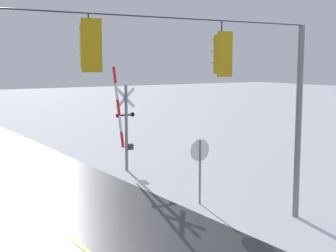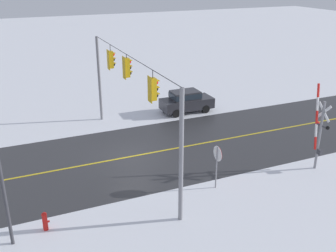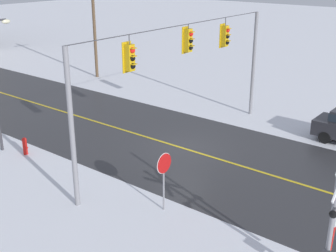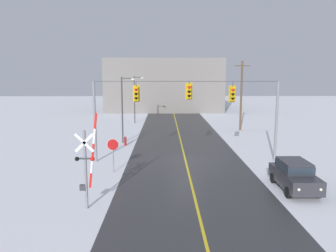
{
  "view_description": "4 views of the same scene",
  "coord_description": "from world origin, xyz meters",
  "px_view_note": "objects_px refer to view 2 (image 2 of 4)",
  "views": [
    {
      "loc": [
        5.02,
        10.98,
        5.08
      ],
      "look_at": [
        -3.31,
        -2.02,
        3.05
      ],
      "focal_mm": 52.71,
      "sensor_mm": 36.0,
      "label": 1
    },
    {
      "loc": [
        -20.64,
        6.53,
        10.59
      ],
      "look_at": [
        -3.77,
        -0.79,
        3.25
      ],
      "focal_mm": 42.19,
      "sensor_mm": 36.0,
      "label": 2
    },
    {
      "loc": [
        -16.62,
        -12.08,
        8.88
      ],
      "look_at": [
        -2.81,
        -1.19,
        2.32
      ],
      "focal_mm": 47.05,
      "sensor_mm": 36.0,
      "label": 3
    },
    {
      "loc": [
        -1.66,
        -24.9,
        6.67
      ],
      "look_at": [
        -1.39,
        -1.18,
        2.97
      ],
      "focal_mm": 35.0,
      "sensor_mm": 36.0,
      "label": 4
    }
  ],
  "objects_px": {
    "fire_hydrant": "(45,221)",
    "railroad_crossing": "(320,130)",
    "stop_sign": "(217,158)",
    "parked_car_charcoal": "(186,101)"
  },
  "relations": [
    {
      "from": "stop_sign",
      "to": "railroad_crossing",
      "type": "xyz_separation_m",
      "value": [
        -0.32,
        -6.29,
        0.59
      ]
    },
    {
      "from": "railroad_crossing",
      "to": "fire_hydrant",
      "type": "height_order",
      "value": "railroad_crossing"
    },
    {
      "from": "parked_car_charcoal",
      "to": "railroad_crossing",
      "type": "bearing_deg",
      "value": -167.14
    },
    {
      "from": "stop_sign",
      "to": "fire_hydrant",
      "type": "xyz_separation_m",
      "value": [
        -0.18,
        8.61,
        -1.25
      ]
    },
    {
      "from": "fire_hydrant",
      "to": "railroad_crossing",
      "type": "bearing_deg",
      "value": -90.53
    },
    {
      "from": "stop_sign",
      "to": "fire_hydrant",
      "type": "height_order",
      "value": "stop_sign"
    },
    {
      "from": "railroad_crossing",
      "to": "stop_sign",
      "type": "bearing_deg",
      "value": 87.09
    },
    {
      "from": "stop_sign",
      "to": "fire_hydrant",
      "type": "relative_size",
      "value": 2.67
    },
    {
      "from": "railroad_crossing",
      "to": "fire_hydrant",
      "type": "bearing_deg",
      "value": 89.47
    },
    {
      "from": "railroad_crossing",
      "to": "parked_car_charcoal",
      "type": "distance_m",
      "value": 11.82
    }
  ]
}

